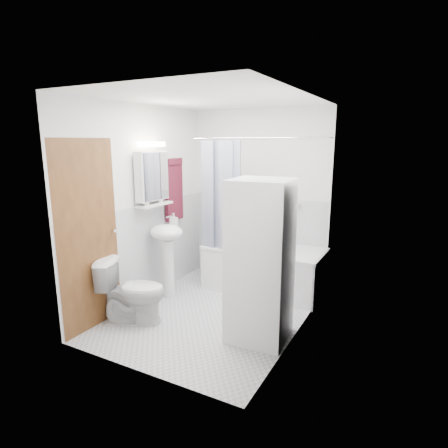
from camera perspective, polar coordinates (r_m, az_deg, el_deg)
The scene contains 20 objects.
floor at distance 4.51m, azimuth -1.61°, elevation -13.33°, with size 2.60×2.60×0.00m, color silver.
room_walls at distance 4.09m, azimuth -1.74°, elevation 5.77°, with size 2.60×2.60×2.60m.
wainscot at distance 4.53m, azimuth 0.18°, elevation -5.05°, with size 1.98×2.58×2.58m.
door at distance 4.31m, azimuth -16.45°, elevation -0.97°, with size 0.05×2.00×2.00m.
bathtub at distance 5.06m, azimuth 6.09°, elevation -6.47°, with size 1.56×0.74×0.59m.
tub_spout at distance 5.13m, azimuth 9.69°, elevation 0.51°, with size 0.04×0.04×0.12m, color silver.
curtain_rod at distance 4.49m, azimuth 5.08°, elevation 12.90°, with size 0.02×0.02×1.74m, color silver.
shower_curtain at distance 4.76m, azimuth -0.58°, elevation 3.87°, with size 0.55×0.02×1.45m.
sink at distance 4.77m, azimuth -8.68°, elevation -2.98°, with size 0.44×0.37×1.04m.
medicine_cabinet at distance 4.67m, azimuth -10.90°, elevation 7.37°, with size 0.13×0.50×0.71m.
shelf at distance 4.71m, azimuth -10.58°, elevation 2.93°, with size 0.18×0.54×0.03m, color silver.
shower_caddy at distance 5.07m, azimuth 10.29°, elevation 3.04°, with size 0.22×0.06×0.02m, color silver.
towel at distance 5.10m, azimuth -7.65°, elevation 5.38°, with size 0.07×0.35×0.85m.
washer_dryer at distance 3.72m, azimuth 5.52°, elevation -5.66°, with size 0.62×0.61×1.62m.
toilet at distance 4.29m, azimuth -13.78°, elevation -9.93°, with size 0.40×0.72×0.71m, color white.
soap_pump at distance 4.76m, azimuth -7.64°, elevation 0.08°, with size 0.08×0.17×0.08m, color gray.
shelf_bottle at distance 4.58m, azimuth -11.76°, elevation 3.23°, with size 0.07×0.18×0.07m, color gray.
shelf_cup at distance 4.79m, azimuth -9.72°, elevation 3.89°, with size 0.10×0.09×0.10m, color gray.
shampoo_a at distance 5.10m, azimuth 8.66°, elevation 4.04°, with size 0.13×0.17×0.13m, color gray.
shampoo_b at distance 5.07m, azimuth 9.93°, elevation 3.64°, with size 0.08×0.21×0.08m, color #293CA6.
Camera 1 is at (2.01, -3.53, 1.97)m, focal length 30.00 mm.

